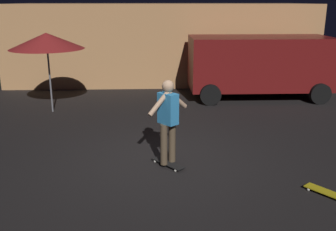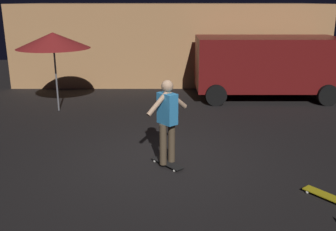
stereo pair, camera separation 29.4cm
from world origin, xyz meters
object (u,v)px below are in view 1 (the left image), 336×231
(skater, at_px, (168,116))
(skateboard_spare, at_px, (328,193))
(parked_van, at_px, (259,63))
(skateboard_ridden, at_px, (168,163))
(patio_umbrella, at_px, (47,41))

(skater, bearing_deg, skateboard_spare, -26.71)
(parked_van, bearing_deg, skateboard_ridden, -120.30)
(skateboard_ridden, height_order, skater, skater)
(parked_van, bearing_deg, skateboard_spare, -95.18)
(skateboard_spare, xyz_separation_m, skater, (-2.64, 1.33, 0.98))
(parked_van, distance_m, skater, 6.49)
(parked_van, height_order, skater, parked_van)
(skateboard_ridden, distance_m, skateboard_spare, 2.96)
(parked_van, xyz_separation_m, skateboard_spare, (-0.63, -6.93, -1.11))
(parked_van, relative_size, patio_umbrella, 2.01)
(parked_van, relative_size, skateboard_spare, 6.27)
(patio_umbrella, height_order, skateboard_spare, patio_umbrella)
(patio_umbrella, distance_m, skater, 5.30)
(patio_umbrella, xyz_separation_m, skateboard_ridden, (3.27, -4.04, -2.02))
(parked_van, xyz_separation_m, skater, (-3.27, -5.60, -0.12))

